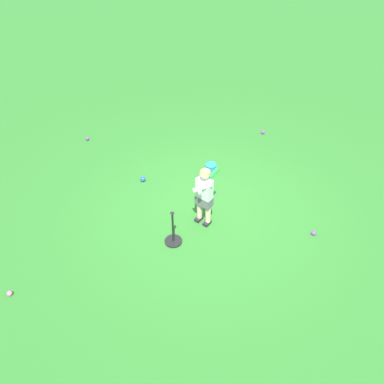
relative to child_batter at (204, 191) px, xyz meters
The scene contains 9 objects.
ground_plane 0.74m from the child_batter, 31.77° to the left, with size 40.00×40.00×0.00m, color #2D7528.
child_batter is the anchor object (origin of this frame).
play_ball_center_lawn 3.17m from the child_batter, 23.47° to the left, with size 0.08×0.08×0.08m, color purple.
play_ball_by_bucket 1.68m from the child_batter, 95.44° to the left, with size 0.10×0.10×0.10m, color blue.
play_ball_far_left 3.17m from the child_batter, 168.22° to the left, with size 0.08×0.08×0.08m, color pink.
play_ball_behind_batter 3.58m from the child_batter, 93.91° to the left, with size 0.07×0.07×0.07m, color purple.
play_ball_far_right 1.90m from the child_batter, 50.51° to the right, with size 0.07×0.07×0.07m, color purple.
batting_tee 0.87m from the child_batter, behind, with size 0.28×0.28×0.62m.
toy_bucket 1.49m from the child_batter, 42.75° to the left, with size 0.22×0.22×0.19m.
Camera 1 is at (-3.62, -3.79, 4.70)m, focal length 37.70 mm.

